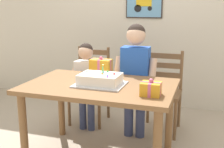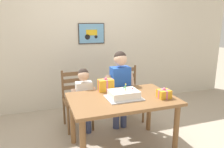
{
  "view_description": "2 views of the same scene",
  "coord_description": "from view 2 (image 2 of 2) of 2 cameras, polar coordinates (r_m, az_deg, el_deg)",
  "views": [
    {
      "loc": [
        0.9,
        -2.39,
        1.44
      ],
      "look_at": [
        0.09,
        0.09,
        0.81
      ],
      "focal_mm": 46.96,
      "sensor_mm": 36.0,
      "label": 1
    },
    {
      "loc": [
        -0.98,
        -2.45,
        1.7
      ],
      "look_at": [
        -0.06,
        0.24,
        0.99
      ],
      "focal_mm": 34.96,
      "sensor_mm": 36.0,
      "label": 2
    }
  ],
  "objects": [
    {
      "name": "birthday_cake",
      "position": [
        2.78,
        3.12,
        -5.39
      ],
      "size": [
        0.44,
        0.34,
        0.19
      ],
      "color": "silver",
      "rests_on": "dining_table"
    },
    {
      "name": "child_older",
      "position": [
        3.37,
        2.16,
        -2.28
      ],
      "size": [
        0.45,
        0.26,
        1.24
      ],
      "color": "#38426B",
      "rests_on": "ground"
    },
    {
      "name": "ground_plane",
      "position": [
        3.14,
        2.53,
        -18.84
      ],
      "size": [
        20.0,
        20.0,
        0.0
      ],
      "primitive_type": "plane",
      "color": "tan"
    },
    {
      "name": "back_wall",
      "position": [
        4.31,
        -5.85,
        8.62
      ],
      "size": [
        6.4,
        0.11,
        2.6
      ],
      "color": "beige",
      "rests_on": "ground"
    },
    {
      "name": "child_younger",
      "position": [
        3.26,
        -7.3,
        -5.51
      ],
      "size": [
        0.37,
        0.21,
        1.02
      ],
      "color": "#38426B",
      "rests_on": "ground"
    },
    {
      "name": "chair_left",
      "position": [
        3.55,
        -9.18,
        -6.5
      ],
      "size": [
        0.44,
        0.44,
        0.92
      ],
      "color": "brown",
      "rests_on": "ground"
    },
    {
      "name": "gift_box_red_large",
      "position": [
        3.05,
        -1.64,
        -2.92
      ],
      "size": [
        0.22,
        0.14,
        0.2
      ],
      "color": "gold",
      "rests_on": "dining_table"
    },
    {
      "name": "chair_right",
      "position": [
        3.79,
        4.18,
        -5.02
      ],
      "size": [
        0.43,
        0.43,
        0.92
      ],
      "color": "brown",
      "rests_on": "ground"
    },
    {
      "name": "dining_table",
      "position": [
        2.85,
        2.67,
        -8.12
      ],
      "size": [
        1.35,
        0.87,
        0.73
      ],
      "color": "brown",
      "rests_on": "ground"
    },
    {
      "name": "gift_box_beside_cake",
      "position": [
        2.86,
        13.44,
        -5.07
      ],
      "size": [
        0.16,
        0.14,
        0.14
      ],
      "color": "gold",
      "rests_on": "dining_table"
    }
  ]
}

